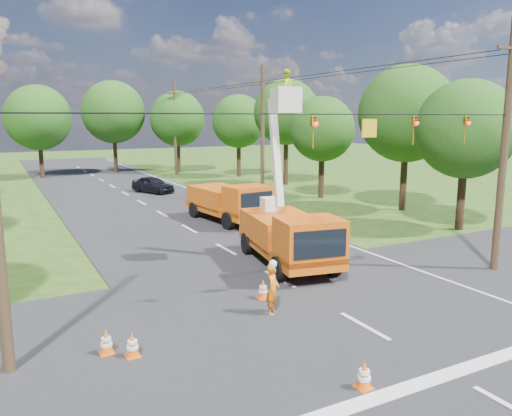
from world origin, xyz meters
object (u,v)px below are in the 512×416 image
traffic_cone_8 (263,289)px  tree_far_c (178,119)px  traffic_cone_2 (273,246)px  traffic_cone_0 (364,375)px  traffic_cone_3 (264,229)px  traffic_cone_7 (232,210)px  pole_right_far (175,128)px  traffic_cone_4 (132,345)px  tree_far_b (113,112)px  tree_right_b (407,114)px  pole_right_near (505,146)px  tree_far_a (38,118)px  ground_worker (273,289)px  tree_right_e (239,121)px  traffic_cone_5 (106,342)px  tree_right_c (322,129)px  bucket_truck (289,226)px  pole_right_mid (263,132)px  tree_right_a (466,129)px  tree_right_d (286,112)px  distant_car (153,185)px  second_truck (229,201)px

traffic_cone_8 → tree_far_c: size_ratio=0.08×
traffic_cone_2 → traffic_cone_0: bearing=-109.4°
traffic_cone_3 → traffic_cone_7: same height
pole_right_far → traffic_cone_7: bearing=-100.8°
traffic_cone_4 → tree_far_b: 47.12m
traffic_cone_0 → tree_right_b: tree_right_b is taller
tree_right_b → traffic_cone_4: bearing=-149.6°
pole_right_near → tree_right_b: (6.50, 12.00, 1.33)m
tree_far_a → traffic_cone_8: bearing=-85.3°
ground_worker → traffic_cone_7: size_ratio=2.31×
traffic_cone_8 → tree_right_e: bearing=65.4°
tree_right_e → tree_far_a: bearing=156.9°
traffic_cone_5 → pole_right_far: pole_right_far is taller
tree_far_a → tree_right_c: bearing=-52.8°
bucket_truck → ground_worker: bucket_truck is taller
bucket_truck → pole_right_mid: size_ratio=0.81×
traffic_cone_0 → tree_right_a: bearing=34.2°
traffic_cone_8 → pole_right_far: 40.09m
bucket_truck → ground_worker: (-3.24, -4.32, -0.88)m
tree_right_b → traffic_cone_2: bearing=-157.3°
pole_right_mid → pole_right_far: bearing=90.0°
tree_right_c → traffic_cone_7: bearing=-159.4°
bucket_truck → tree_right_a: tree_right_a is taller
tree_right_c → tree_far_c: (-3.70, 23.00, 0.75)m
traffic_cone_2 → tree_right_e: (12.16, 28.60, 5.45)m
pole_right_far → tree_right_e: 7.32m
traffic_cone_4 → tree_right_b: (21.62, 12.67, 6.08)m
tree_far_b → tree_right_d: bearing=-56.8°
distant_car → traffic_cone_2: bearing=-114.7°
ground_worker → tree_far_c: size_ratio=0.18×
traffic_cone_4 → tree_far_c: tree_far_c is taller
bucket_truck → traffic_cone_5: (-8.51, -4.69, -1.34)m
pole_right_mid → second_truck: bearing=-132.4°
traffic_cone_3 → tree_far_c: (6.48, 32.19, 5.70)m
traffic_cone_7 → bucket_truck: bearing=-102.9°
bucket_truck → second_truck: bucket_truck is taller
tree_right_a → tree_right_b: 6.25m
traffic_cone_3 → pole_right_far: size_ratio=0.07×
tree_right_d → traffic_cone_8: bearing=-122.7°
tree_right_c → tree_far_b: bearing=111.4°
tree_right_c → traffic_cone_8: bearing=-130.1°
second_truck → tree_right_a: tree_right_a is taller
traffic_cone_8 → tree_right_e: size_ratio=0.08×
distant_car → traffic_cone_5: bearing=-131.8°
traffic_cone_0 → traffic_cone_2: 11.78m
pole_right_near → tree_far_a: pole_right_near is taller
traffic_cone_3 → traffic_cone_7: (0.81, 5.68, 0.00)m
traffic_cone_7 → traffic_cone_8: 15.01m
traffic_cone_2 → tree_far_b: tree_far_b is taller
traffic_cone_3 → pole_right_near: pole_right_near is taller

